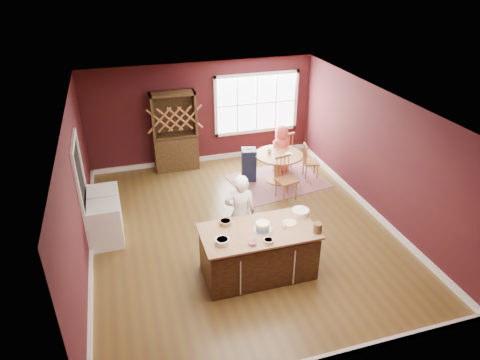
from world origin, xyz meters
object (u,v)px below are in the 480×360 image
chair_south (287,178)px  hutch (175,132)px  kitchen_island (258,253)px  seated_woman (281,149)px  dining_table (279,162)px  chair_east (311,161)px  baker (240,213)px  toddler (245,150)px  dryer (105,208)px  chair_north (283,149)px  high_chair (249,164)px  washer (106,225)px  layer_cake (263,226)px

chair_south → hutch: bearing=121.3°
kitchen_island → seated_woman: size_ratio=1.55×
dining_table → chair_east: chair_east is taller
baker → dining_table: bearing=-115.1°
kitchen_island → seated_woman: seated_woman is taller
kitchen_island → toddler: size_ratio=7.66×
toddler → hutch: hutch is taller
dining_table → chair_south: (-0.13, -0.84, -0.01)m
dining_table → dryer: bearing=-168.7°
chair_south → dryer: (-4.02, 0.01, -0.08)m
baker → chair_east: (2.57, 2.36, -0.35)m
dryer → chair_east: bearing=9.3°
seated_woman → toddler: size_ratio=4.94×
chair_north → high_chair: chair_north is taller
high_chair → dryer: 3.65m
high_chair → toddler: size_ratio=3.37×
chair_east → seated_woman: 0.82m
baker → kitchen_island: bearing=107.4°
washer → dryer: dryer is taller
kitchen_island → toddler: bearing=76.3°
chair_east → toddler: bearing=87.7°
dining_table → chair_north: chair_north is taller
chair_east → seated_woman: seated_woman is taller
dining_table → dryer: (-4.15, -0.83, -0.10)m
kitchen_island → seated_woman: 4.10m
seated_woman → chair_east: bearing=126.1°
kitchen_island → chair_north: chair_north is taller
kitchen_island → washer: (-2.55, 1.68, -0.00)m
seated_woman → dryer: bearing=2.0°
chair_south → toddler: 1.37m
chair_east → chair_north: (-0.47, 0.75, 0.06)m
dining_table → baker: 2.93m
chair_east → dryer: (-5.03, -0.82, -0.02)m
dining_table → hutch: bearing=147.5°
baker → washer: size_ratio=1.85×
layer_cake → chair_east: layer_cake is taller
toddler → dryer: bearing=-160.8°
layer_cake → chair_east: 3.99m
chair_north → dryer: 4.82m
high_chair → seated_woman: bearing=25.0°
dining_table → toddler: 0.87m
chair_south → toddler: chair_south is taller
chair_east → washer: 5.23m
dryer → chair_south: bearing=-0.1°
chair_south → seated_woman: seated_woman is taller
chair_south → chair_north: bearing=59.1°
layer_cake → kitchen_island: bearing=-176.3°
chair_north → seated_woman: 0.31m
chair_east → chair_south: 1.30m
chair_north → dryer: chair_north is taller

